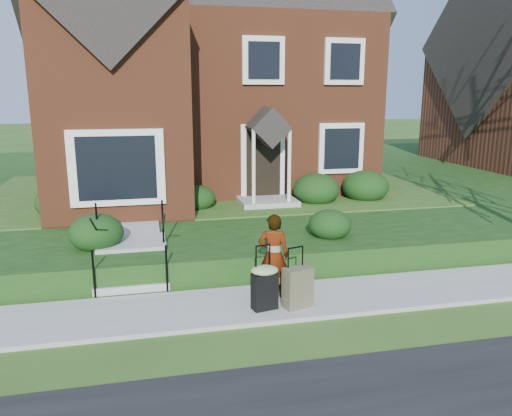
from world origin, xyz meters
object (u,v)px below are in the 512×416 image
object	(u,v)px
suitcase_black	(265,285)
suitcase_olive	(298,287)
woman	(274,255)
front_steps	(132,257)

from	to	relation	value
suitcase_black	suitcase_olive	xyz separation A→B (m)	(0.58, -0.04, -0.08)
suitcase_black	suitcase_olive	size ratio (longest dim) A/B	1.06
woman	suitcase_black	world-z (taller)	woman
front_steps	woman	world-z (taller)	woman
front_steps	woman	xyz separation A→B (m)	(2.54, -1.62, 0.38)
front_steps	suitcase_olive	bearing A→B (deg)	-37.77
suitcase_black	suitcase_olive	distance (m)	0.59
front_steps	suitcase_black	world-z (taller)	front_steps
front_steps	suitcase_black	xyz separation A→B (m)	(2.25, -2.15, 0.05)
woman	suitcase_olive	xyz separation A→B (m)	(0.29, -0.57, -0.41)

